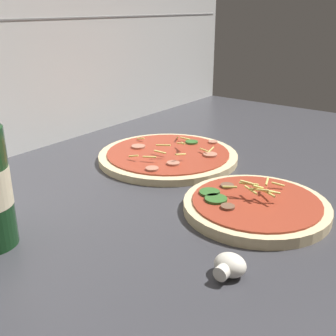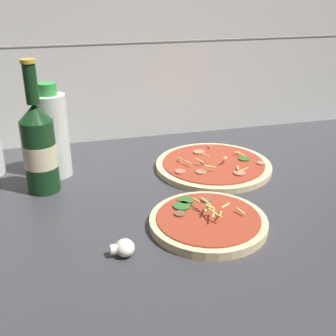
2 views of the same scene
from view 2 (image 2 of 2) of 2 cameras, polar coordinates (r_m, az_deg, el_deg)
The scene contains 7 objects.
counter_slab at distance 87.28cm, azimuth -0.40°, elevation -6.46°, with size 160.00×90.00×2.50cm.
tile_backsplash at distance 120.82cm, azimuth -6.23°, elevation 16.48°, with size 160.00×1.13×60.00cm.
pizza_near at distance 81.35cm, azimuth 5.43°, elevation -7.21°, with size 22.59×22.59×4.98cm.
pizza_far at distance 105.79cm, azimuth 6.17°, elevation 0.36°, with size 28.79×28.79×4.24cm.
beer_bottle at distance 94.90cm, azimuth -17.06°, elevation 2.79°, with size 7.25×7.25×28.92cm.
oil_bottle at distance 102.15cm, azimuth -15.35°, elevation 4.41°, with size 7.45×7.45×22.29cm.
mushroom_left at distance 73.33cm, azimuth -6.02°, elevation -10.70°, with size 4.19×3.99×2.79cm.
Camera 2 is at (-19.23, -72.77, 45.43)cm, focal length 45.00 mm.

